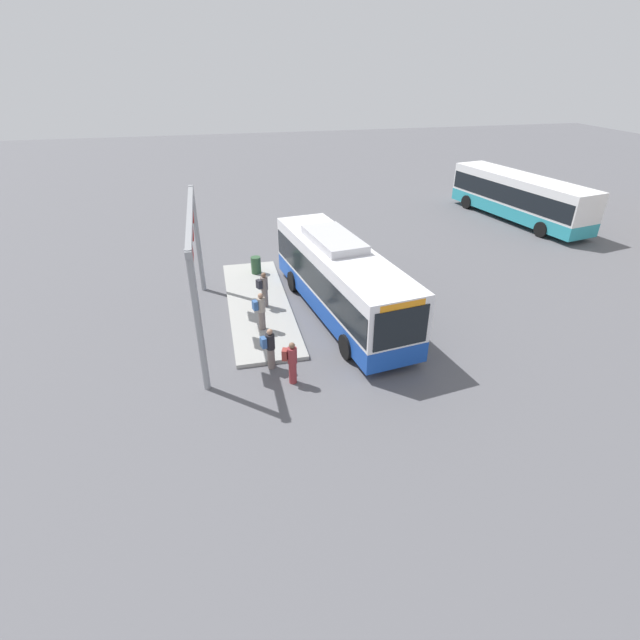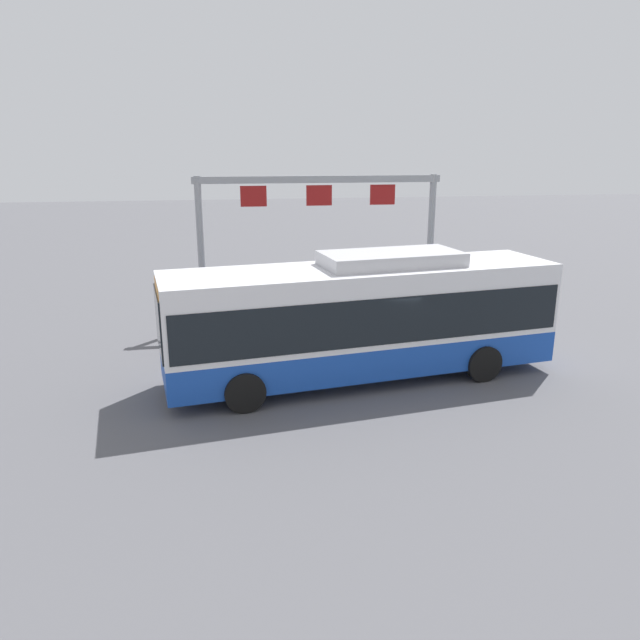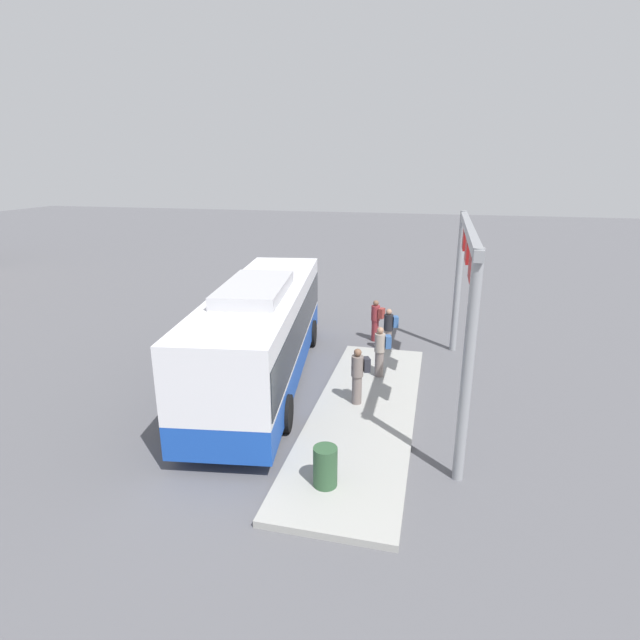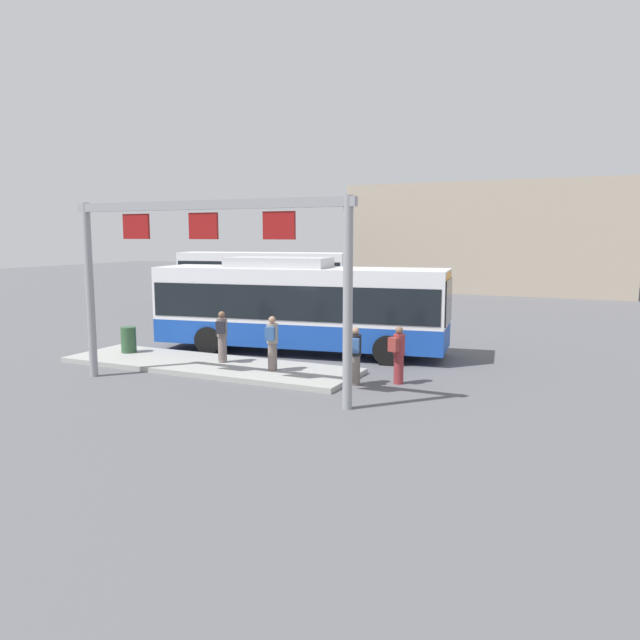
{
  "view_description": "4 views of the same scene",
  "coord_description": "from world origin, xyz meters",
  "px_view_note": "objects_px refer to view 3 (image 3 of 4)",
  "views": [
    {
      "loc": [
        18.41,
        -5.15,
        10.25
      ],
      "look_at": [
        3.38,
        -1.69,
        1.68
      ],
      "focal_mm": 26.58,
      "sensor_mm": 36.0,
      "label": 1
    },
    {
      "loc": [
        3.61,
        15.01,
        6.11
      ],
      "look_at": [
        0.93,
        -1.38,
        1.31
      ],
      "focal_mm": 33.53,
      "sensor_mm": 36.0,
      "label": 2
    },
    {
      "loc": [
        -13.99,
        -5.26,
        6.73
      ],
      "look_at": [
        1.45,
        -1.53,
        1.75
      ],
      "focal_mm": 27.82,
      "sensor_mm": 36.0,
      "label": 3
    },
    {
      "loc": [
        10.01,
        -19.65,
        4.26
      ],
      "look_at": [
        1.08,
        -0.57,
        1.34
      ],
      "focal_mm": 34.51,
      "sensor_mm": 36.0,
      "label": 4
    }
  ],
  "objects_px": {
    "bus_main": "(262,328)",
    "person_waiting_far": "(358,374)",
    "trash_bin": "(325,466)",
    "person_waiting_near": "(389,329)",
    "person_boarding": "(376,319)",
    "person_waiting_mid": "(381,350)"
  },
  "relations": [
    {
      "from": "bus_main",
      "to": "person_waiting_far",
      "type": "distance_m",
      "value": 3.55
    },
    {
      "from": "person_waiting_far",
      "to": "trash_bin",
      "type": "bearing_deg",
      "value": 65.48
    },
    {
      "from": "bus_main",
      "to": "person_waiting_near",
      "type": "distance_m",
      "value": 5.23
    },
    {
      "from": "bus_main",
      "to": "person_waiting_near",
      "type": "height_order",
      "value": "bus_main"
    },
    {
      "from": "person_boarding",
      "to": "person_waiting_mid",
      "type": "relative_size",
      "value": 1.0
    },
    {
      "from": "bus_main",
      "to": "person_waiting_far",
      "type": "xyz_separation_m",
      "value": [
        -1.15,
        -3.28,
        -0.76
      ]
    },
    {
      "from": "person_boarding",
      "to": "person_waiting_near",
      "type": "height_order",
      "value": "same"
    },
    {
      "from": "person_boarding",
      "to": "trash_bin",
      "type": "relative_size",
      "value": 1.86
    },
    {
      "from": "bus_main",
      "to": "person_waiting_near",
      "type": "bearing_deg",
      "value": -53.56
    },
    {
      "from": "person_waiting_far",
      "to": "person_waiting_near",
      "type": "bearing_deg",
      "value": -118.37
    },
    {
      "from": "person_waiting_near",
      "to": "person_boarding",
      "type": "bearing_deg",
      "value": -74.08
    },
    {
      "from": "person_waiting_near",
      "to": "person_waiting_far",
      "type": "bearing_deg",
      "value": 71.29
    },
    {
      "from": "person_waiting_far",
      "to": "trash_bin",
      "type": "height_order",
      "value": "person_waiting_far"
    },
    {
      "from": "person_waiting_near",
      "to": "trash_bin",
      "type": "relative_size",
      "value": 1.86
    },
    {
      "from": "person_waiting_near",
      "to": "bus_main",
      "type": "bearing_deg",
      "value": 30.63
    },
    {
      "from": "person_waiting_mid",
      "to": "person_waiting_far",
      "type": "bearing_deg",
      "value": 65.06
    },
    {
      "from": "person_boarding",
      "to": "person_waiting_near",
      "type": "bearing_deg",
      "value": 139.17
    },
    {
      "from": "bus_main",
      "to": "person_waiting_far",
      "type": "relative_size",
      "value": 6.46
    },
    {
      "from": "person_waiting_mid",
      "to": "trash_bin",
      "type": "relative_size",
      "value": 1.86
    },
    {
      "from": "person_waiting_near",
      "to": "person_waiting_mid",
      "type": "height_order",
      "value": "person_waiting_mid"
    },
    {
      "from": "bus_main",
      "to": "trash_bin",
      "type": "xyz_separation_m",
      "value": [
        -5.11,
        -3.23,
        -1.2
      ]
    },
    {
      "from": "person_waiting_far",
      "to": "person_waiting_mid",
      "type": "bearing_deg",
      "value": -124.34
    }
  ]
}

